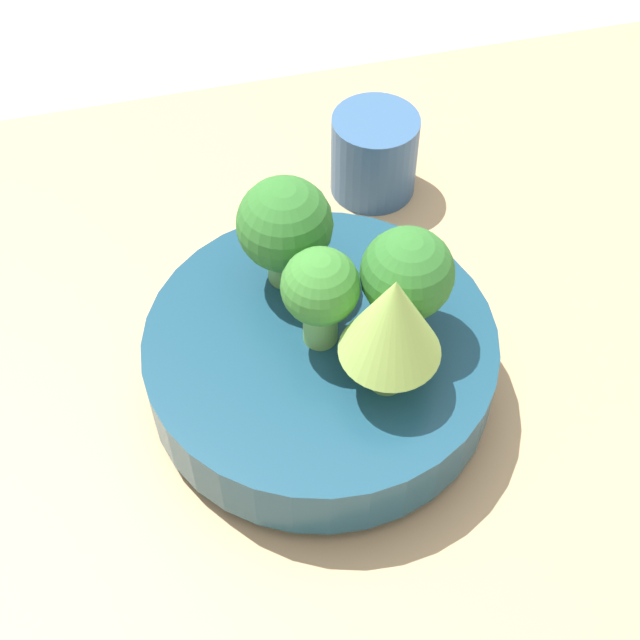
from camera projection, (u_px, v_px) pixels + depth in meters
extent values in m
plane|color=silver|center=(329.00, 449.00, 0.71)|extent=(6.00, 6.00, 0.00)
cube|color=tan|center=(330.00, 435.00, 0.69)|extent=(1.00, 0.85, 0.04)
cylinder|color=navy|center=(320.00, 384.00, 0.68)|extent=(0.12, 0.12, 0.01)
cylinder|color=navy|center=(320.00, 358.00, 0.66)|extent=(0.26, 0.26, 0.05)
cylinder|color=#609347|center=(286.00, 262.00, 0.66)|extent=(0.03, 0.03, 0.03)
sphere|color=#2D6B28|center=(285.00, 224.00, 0.63)|extent=(0.07, 0.07, 0.07)
cylinder|color=#609347|center=(403.00, 311.00, 0.63)|extent=(0.02, 0.02, 0.03)
sphere|color=#2D6B28|center=(407.00, 274.00, 0.60)|extent=(0.06, 0.06, 0.06)
cylinder|color=#609347|center=(388.00, 366.00, 0.60)|extent=(0.03, 0.03, 0.04)
cone|color=#93B751|center=(393.00, 318.00, 0.56)|extent=(0.07, 0.07, 0.07)
cylinder|color=#6BA34C|center=(320.00, 321.00, 0.62)|extent=(0.02, 0.02, 0.04)
sphere|color=#387A2D|center=(320.00, 287.00, 0.60)|extent=(0.05, 0.05, 0.05)
cylinder|color=#33567F|center=(374.00, 155.00, 0.80)|extent=(0.08, 0.08, 0.08)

